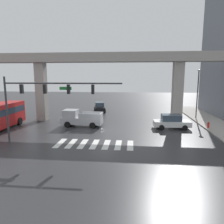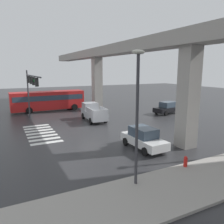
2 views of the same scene
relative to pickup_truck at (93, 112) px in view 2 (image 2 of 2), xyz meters
name	(u,v)px [view 2 (image 2 of 2)]	position (x,y,z in m)	size (l,w,h in m)	color
ground_plane	(92,127)	(3.13, -1.43, -0.99)	(120.00, 120.00, 0.00)	#2D2D30
crosswalk_stripes	(41,133)	(3.13, -6.86, -0.98)	(7.15, 2.80, 0.01)	silver
elevated_overpass	(129,54)	(3.13, 3.19, 7.01)	(57.56, 2.22, 9.30)	#9E9991
sidewalk_east	(211,177)	(17.25, 0.57, -0.91)	(4.00, 36.00, 0.15)	#9E9991
pickup_truck	(93,112)	(0.00, 0.00, 0.00)	(5.20, 2.29, 2.08)	#A8AAAF
city_bus	(48,100)	(-9.19, -3.73, 0.73)	(2.91, 10.83, 2.99)	red
sedan_white	(144,138)	(11.28, -0.13, -0.14)	(4.36, 2.09, 1.72)	silver
sedan_black	(167,108)	(0.78, 11.21, -0.14)	(2.56, 4.56, 1.72)	black
traffic_signal_mast	(31,84)	(-1.47, -6.95, 3.69)	(10.89, 0.32, 6.20)	#38383D
street_lamp_near_corner	(137,104)	(16.05, -3.89, 3.57)	(0.44, 0.70, 7.24)	#38383D
fire_hydrant	(185,162)	(15.65, 0.12, -0.56)	(0.24, 0.24, 0.85)	red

